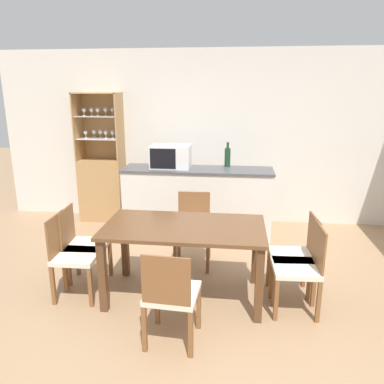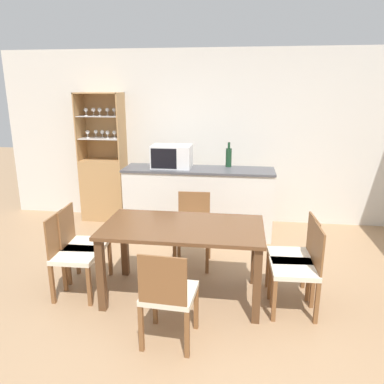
# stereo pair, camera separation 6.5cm
# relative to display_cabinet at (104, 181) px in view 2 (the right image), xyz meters

# --- Properties ---
(ground_plane) EXTENTS (18.00, 18.00, 0.00)m
(ground_plane) POSITION_rel_display_cabinet_xyz_m (1.81, -2.41, -0.61)
(ground_plane) COLOR #A37F5B
(wall_back) EXTENTS (6.80, 0.06, 2.55)m
(wall_back) POSITION_rel_display_cabinet_xyz_m (1.81, 0.22, 0.67)
(wall_back) COLOR silver
(wall_back) RESTS_ON ground_plane
(kitchen_counter) EXTENTS (2.04, 0.53, 0.94)m
(kitchen_counter) POSITION_rel_display_cabinet_xyz_m (1.53, -0.46, -0.14)
(kitchen_counter) COLOR silver
(kitchen_counter) RESTS_ON ground_plane
(display_cabinet) EXTENTS (0.66, 0.39, 1.93)m
(display_cabinet) POSITION_rel_display_cabinet_xyz_m (0.00, 0.00, 0.00)
(display_cabinet) COLOR tan
(display_cabinet) RESTS_ON ground_plane
(dining_table) EXTENTS (1.52, 0.82, 0.74)m
(dining_table) POSITION_rel_display_cabinet_xyz_m (1.58, -2.12, 0.03)
(dining_table) COLOR brown
(dining_table) RESTS_ON ground_plane
(dining_chair_side_right_far) EXTENTS (0.43, 0.43, 0.83)m
(dining_chair_side_right_far) POSITION_rel_display_cabinet_xyz_m (2.65, -2.00, -0.18)
(dining_chair_side_right_far) COLOR beige
(dining_chair_side_right_far) RESTS_ON ground_plane
(dining_chair_side_left_far) EXTENTS (0.43, 0.43, 0.83)m
(dining_chair_side_left_far) POSITION_rel_display_cabinet_xyz_m (0.50, -2.00, -0.18)
(dining_chair_side_left_far) COLOR beige
(dining_chair_side_left_far) RESTS_ON ground_plane
(dining_chair_head_near) EXTENTS (0.43, 0.43, 0.83)m
(dining_chair_head_near) POSITION_rel_display_cabinet_xyz_m (1.57, -2.84, -0.18)
(dining_chair_head_near) COLOR beige
(dining_chair_head_near) RESTS_ON ground_plane
(dining_chair_side_right_near) EXTENTS (0.42, 0.42, 0.83)m
(dining_chair_side_right_near) POSITION_rel_display_cabinet_xyz_m (2.65, -2.24, -0.18)
(dining_chair_side_right_near) COLOR beige
(dining_chair_side_right_near) RESTS_ON ground_plane
(dining_chair_head_far) EXTENTS (0.42, 0.42, 0.83)m
(dining_chair_head_far) POSITION_rel_display_cabinet_xyz_m (1.58, -1.40, -0.18)
(dining_chair_head_far) COLOR beige
(dining_chair_head_far) RESTS_ON ground_plane
(dining_chair_side_left_near) EXTENTS (0.41, 0.41, 0.83)m
(dining_chair_side_left_near) POSITION_rel_display_cabinet_xyz_m (0.50, -2.25, -0.18)
(dining_chair_side_left_near) COLOR beige
(dining_chair_side_left_near) RESTS_ON ground_plane
(microwave) EXTENTS (0.54, 0.37, 0.31)m
(microwave) POSITION_rel_display_cabinet_xyz_m (1.15, -0.43, 0.49)
(microwave) COLOR silver
(microwave) RESTS_ON kitchen_counter
(wine_bottle) EXTENTS (0.08, 0.08, 0.34)m
(wine_bottle) POSITION_rel_display_cabinet_xyz_m (1.92, -0.28, 0.47)
(wine_bottle) COLOR #193D23
(wine_bottle) RESTS_ON kitchen_counter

